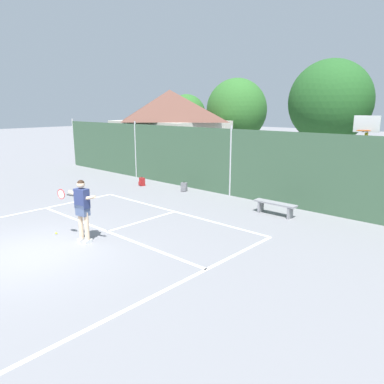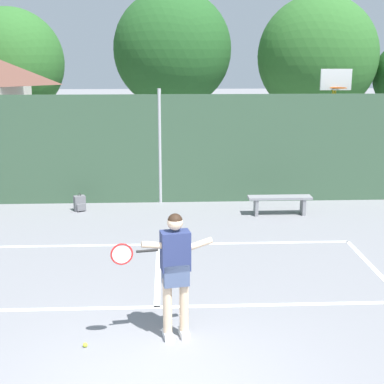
{
  "view_description": "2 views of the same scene",
  "coord_description": "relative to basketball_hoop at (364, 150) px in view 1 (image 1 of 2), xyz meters",
  "views": [
    {
      "loc": [
        9.31,
        -3.79,
        3.85
      ],
      "look_at": [
        1.2,
        5.16,
        1.01
      ],
      "focal_mm": 33.93,
      "sensor_mm": 36.0,
      "label": 1
    },
    {
      "loc": [
        0.2,
        -5.73,
        3.96
      ],
      "look_at": [
        0.72,
        5.9,
        1.05
      ],
      "focal_mm": 51.74,
      "sensor_mm": 36.0,
      "label": 2
    }
  ],
  "objects": [
    {
      "name": "chainlink_fence",
      "position": [
        -5.07,
        -1.29,
        -0.84
      ],
      "size": [
        26.09,
        0.09,
        3.09
      ],
      "color": "#38563D",
      "rests_on": "ground"
    },
    {
      "name": "tennis_ball",
      "position": [
        -6.04,
        -9.02,
        -2.28
      ],
      "size": [
        0.07,
        0.07,
        0.07
      ],
      "primitive_type": "sphere",
      "color": "#CCE033",
      "rests_on": "ground"
    },
    {
      "name": "court_markings",
      "position": [
        -5.07,
        -9.64,
        -2.31
      ],
      "size": [
        8.3,
        11.1,
        0.01
      ],
      "color": "white",
      "rests_on": "ground"
    },
    {
      "name": "clubhouse_building",
      "position": [
        -13.26,
        3.05,
        0.25
      ],
      "size": [
        6.95,
        5.72,
        4.94
      ],
      "color": "beige",
      "rests_on": "ground"
    },
    {
      "name": "ground_plane",
      "position": [
        -5.07,
        -10.29,
        -2.31
      ],
      "size": [
        120.0,
        120.0,
        0.0
      ],
      "primitive_type": "plane",
      "color": "gray"
    },
    {
      "name": "tennis_player",
      "position": [
        -4.79,
        -8.8,
        -1.2
      ],
      "size": [
        1.4,
        0.44,
        1.85
      ],
      "color": "silver",
      "rests_on": "ground"
    },
    {
      "name": "treeline_backdrop",
      "position": [
        -4.22,
        7.91,
        1.45
      ],
      "size": [
        25.23,
        4.6,
        6.61
      ],
      "color": "brown",
      "rests_on": "ground"
    },
    {
      "name": "backpack_red",
      "position": [
        -9.55,
        -2.6,
        -2.12
      ],
      "size": [
        0.3,
        0.27,
        0.46
      ],
      "color": "maroon",
      "rests_on": "ground"
    },
    {
      "name": "basketball_hoop",
      "position": [
        0.0,
        0.0,
        0.0
      ],
      "size": [
        0.9,
        0.67,
        3.55
      ],
      "color": "yellow",
      "rests_on": "ground"
    },
    {
      "name": "courtside_bench",
      "position": [
        -2.05,
        -2.65,
        -1.95
      ],
      "size": [
        1.6,
        0.36,
        0.48
      ],
      "color": "gray",
      "rests_on": "ground"
    },
    {
      "name": "backpack_grey",
      "position": [
        -7.16,
        -2.07,
        -2.12
      ],
      "size": [
        0.33,
        0.33,
        0.46
      ],
      "color": "slate",
      "rests_on": "ground"
    }
  ]
}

